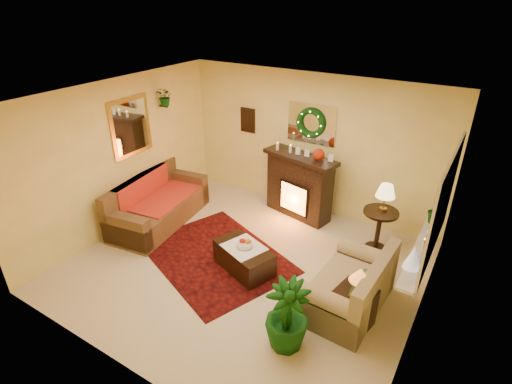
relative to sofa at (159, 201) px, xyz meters
The scene contains 31 objects.
floor 2.11m from the sofa, ahead, with size 5.00×5.00×0.00m, color beige.
ceiling 2.99m from the sofa, ahead, with size 5.00×5.00×0.00m, color white.
wall_back 2.94m from the sofa, 43.51° to the left, with size 5.00×5.00×0.00m, color #EFD88C.
wall_front 3.39m from the sofa, 51.48° to the right, with size 5.00×5.00×0.00m, color #EFD88C.
wall_left 1.03m from the sofa, 145.75° to the right, with size 4.50×4.50×0.00m, color #EFD88C.
wall_right 4.63m from the sofa, ahead, with size 4.50×4.50×0.00m, color #EFD88C.
area_rug 1.61m from the sofa, 12.68° to the right, with size 2.33×1.74×0.01m, color #501407.
sofa is the anchor object (origin of this frame).
red_throw 0.13m from the sofa, 101.54° to the left, with size 0.85×1.38×0.02m, color red.
fireplace 2.57m from the sofa, 38.21° to the left, with size 1.24×0.39×1.14m, color black.
poinsettia 2.96m from the sofa, 33.26° to the left, with size 0.21×0.21×0.21m, color #A6250A.
mantel_candle_a 2.36m from the sofa, 45.72° to the left, with size 0.06×0.06×0.17m, color white.
mantel_candle_b 2.55m from the sofa, 41.36° to the left, with size 0.06×0.06×0.18m, color #EEEABF.
mantel_mirror 3.07m from the sofa, 43.22° to the left, with size 0.92×0.02×0.72m, color white.
wreath 3.06m from the sofa, 42.61° to the left, with size 0.55×0.55×0.11m, color #194719.
wall_art 2.32m from the sofa, 70.20° to the left, with size 0.32×0.03×0.48m, color #381E11.
gold_mirror 1.39m from the sofa, behind, with size 0.03×0.84×1.00m, color gold.
hanging_plant 1.73m from the sofa, 112.15° to the left, with size 0.33×0.28×0.36m, color #194719.
loveseat 3.70m from the sofa, ahead, with size 0.82×1.42×0.82m, color tan.
window_frame 4.67m from the sofa, ahead, with size 0.03×1.86×1.36m, color white.
window_glass 4.65m from the sofa, ahead, with size 0.02×1.70×1.22m, color black.
window_sill 4.45m from the sofa, ahead, with size 0.22×1.86×0.04m, color white.
mini_tree 4.43m from the sofa, ahead, with size 0.21×0.21×0.31m, color white.
sill_plant 4.57m from the sofa, 12.27° to the left, with size 0.29×0.23×0.52m, color #264D23.
side_table_round 3.83m from the sofa, 18.78° to the left, with size 0.55×0.55×0.72m, color #55261A.
lamp_cream 3.88m from the sofa, 19.16° to the left, with size 0.30×0.30×0.46m, color #FFE38B.
end_table_square 3.91m from the sofa, ahead, with size 0.45×0.45×0.55m, color black.
lamp_tiffany 3.95m from the sofa, ahead, with size 0.26×0.26×0.38m, color orange.
coffee_table 2.11m from the sofa, ahead, with size 0.94×0.52×0.39m, color black.
fruit_bowl 2.10m from the sofa, ahead, with size 0.24×0.24×0.05m, color white.
floor_palm 3.55m from the sofa, 21.73° to the right, with size 1.56×1.56×2.78m, color #1B461A.
Camera 1 is at (2.78, -4.14, 3.85)m, focal length 28.00 mm.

